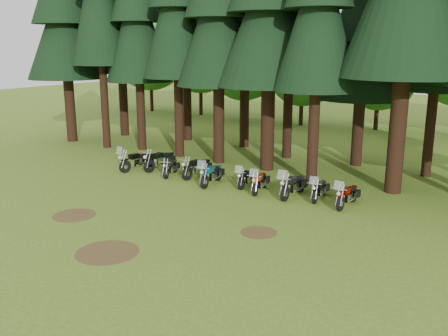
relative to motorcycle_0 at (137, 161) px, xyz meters
The scene contains 24 objects.
ground 8.04m from the motorcycle_0, 40.89° to the right, with size 120.00×120.00×0.00m, color #486B1C.
pine_front_0 14.25m from the motorcycle_0, 158.34° to the left, with size 5.49×5.49×16.17m.
pine_front_2 10.92m from the motorcycle_0, 129.09° to the left, with size 4.32×4.32×16.22m.
pine_back_1 13.32m from the motorcycle_0, 109.34° to the left, with size 4.52×4.52×16.22m.
pine_back_2 13.12m from the motorcycle_0, 79.55° to the left, with size 4.85×4.85×16.30m.
pine_back_4 15.03m from the motorcycle_0, 38.35° to the left, with size 4.94×4.94×13.78m.
decid_0 26.20m from the motorcycle_0, 128.70° to the left, with size 8.00×7.78×10.00m.
decid_1 23.40m from the motorcycle_0, 115.81° to the left, with size 7.91×7.69×9.88m.
decid_2 20.49m from the motorcycle_0, 102.61° to the left, with size 6.72×6.53×8.40m.
decid_3 20.32m from the motorcycle_0, 86.11° to the left, with size 6.12×5.95×7.65m.
decid_4 22.74m from the motorcycle_0, 70.05° to the left, with size 5.93×5.76×7.41m.
dirt_patch_0 7.89m from the motorcycle_0, 67.08° to the right, with size 1.80×1.80×0.01m, color #4C3D1E.
dirt_patch_1 11.60m from the motorcycle_0, 24.22° to the right, with size 1.40×1.40×0.01m, color #4C3D1E.
dirt_patch_2 11.65m from the motorcycle_0, 52.63° to the right, with size 2.20×2.20×0.01m, color #4C3D1E.
motorcycle_0 is the anchor object (origin of this frame).
motorcycle_1 1.32m from the motorcycle_0, 39.10° to the left, with size 0.43×2.46×1.00m.
motorcycle_2 2.35m from the motorcycle_0, ahead, with size 0.78×1.94×0.82m.
motorcycle_3 3.83m from the motorcycle_0, ahead, with size 0.40×2.35×0.96m.
motorcycle_4 5.26m from the motorcycle_0, ahead, with size 0.68×2.41×1.51m.
motorcycle_5 7.01m from the motorcycle_0, ahead, with size 0.44×2.05×1.29m.
motorcycle_6 7.95m from the motorcycle_0, ahead, with size 0.77×2.21×1.39m.
motorcycle_7 9.67m from the motorcycle_0, ahead, with size 0.46×2.43×1.54m.
motorcycle_8 10.88m from the motorcycle_0, ahead, with size 0.54×2.13×1.33m.
motorcycle_9 12.31m from the motorcycle_0, ahead, with size 0.42×2.23×1.41m.
Camera 1 is at (13.11, -15.30, 7.02)m, focal length 40.00 mm.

